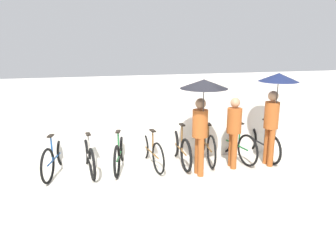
# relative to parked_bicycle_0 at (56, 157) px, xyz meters

# --- Properties ---
(ground_plane) EXTENTS (30.00, 30.00, 0.00)m
(ground_plane) POSITION_rel_parked_bicycle_0_xyz_m (2.39, -1.45, -0.38)
(ground_plane) COLOR beige
(back_wall) EXTENTS (12.79, 0.12, 2.02)m
(back_wall) POSITION_rel_parked_bicycle_0_xyz_m (2.39, 0.32, 0.63)
(back_wall) COLOR silver
(back_wall) RESTS_ON ground
(parked_bicycle_0) EXTENTS (0.55, 1.66, 1.03)m
(parked_bicycle_0) POSITION_rel_parked_bicycle_0_xyz_m (0.00, 0.00, 0.00)
(parked_bicycle_0) COLOR black
(parked_bicycle_0) RESTS_ON ground
(parked_bicycle_1) EXTENTS (0.44, 1.63, 1.07)m
(parked_bicycle_1) POSITION_rel_parked_bicycle_0_xyz_m (0.68, -0.05, -0.02)
(parked_bicycle_1) COLOR black
(parked_bicycle_1) RESTS_ON ground
(parked_bicycle_2) EXTENTS (0.54, 1.63, 1.11)m
(parked_bicycle_2) POSITION_rel_parked_bicycle_0_xyz_m (1.37, -0.03, -0.01)
(parked_bicycle_2) COLOR black
(parked_bicycle_2) RESTS_ON ground
(parked_bicycle_3) EXTENTS (0.46, 1.69, 1.11)m
(parked_bicycle_3) POSITION_rel_parked_bicycle_0_xyz_m (2.05, -0.04, -0.00)
(parked_bicycle_3) COLOR black
(parked_bicycle_3) RESTS_ON ground
(parked_bicycle_4) EXTENTS (0.44, 1.74, 1.06)m
(parked_bicycle_4) POSITION_rel_parked_bicycle_0_xyz_m (2.74, -0.06, 0.01)
(parked_bicycle_4) COLOR black
(parked_bicycle_4) RESTS_ON ground
(parked_bicycle_5) EXTENTS (0.44, 1.81, 1.10)m
(parked_bicycle_5) POSITION_rel_parked_bicycle_0_xyz_m (3.42, 0.04, 0.02)
(parked_bicycle_5) COLOR black
(parked_bicycle_5) RESTS_ON ground
(parked_bicycle_6) EXTENTS (0.50, 1.74, 1.05)m
(parked_bicycle_6) POSITION_rel_parked_bicycle_0_xyz_m (4.10, -0.06, 0.01)
(parked_bicycle_6) COLOR black
(parked_bicycle_6) RESTS_ON ground
(parked_bicycle_7) EXTENTS (0.44, 1.77, 1.04)m
(parked_bicycle_7) POSITION_rel_parked_bicycle_0_xyz_m (4.79, -0.06, -0.01)
(parked_bicycle_7) COLOR black
(parked_bicycle_7) RESTS_ON ground
(pedestrian_leading) EXTENTS (0.95, 0.95, 2.06)m
(pedestrian_leading) POSITION_rel_parked_bicycle_0_xyz_m (2.98, -0.87, 1.22)
(pedestrian_leading) COLOR #9E4C1E
(pedestrian_leading) RESTS_ON ground
(pedestrian_center) EXTENTS (0.32, 0.32, 1.60)m
(pedestrian_center) POSITION_rel_parked_bicycle_0_xyz_m (3.84, -0.56, 0.55)
(pedestrian_center) COLOR #9E4C1E
(pedestrian_center) RESTS_ON ground
(pedestrian_trailing) EXTENTS (0.85, 0.85, 2.12)m
(pedestrian_trailing) POSITION_rel_parked_bicycle_0_xyz_m (4.71, -0.70, 1.20)
(pedestrian_trailing) COLOR #9E4C1E
(pedestrian_trailing) RESTS_ON ground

